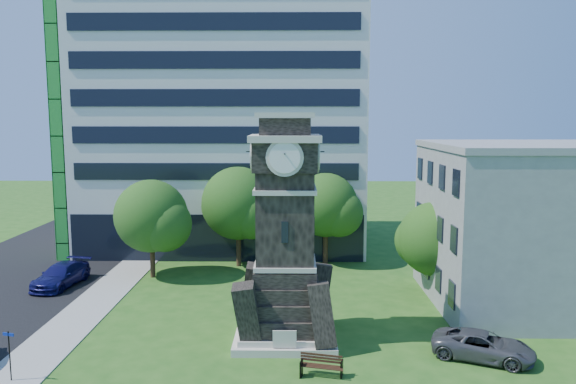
{
  "coord_description": "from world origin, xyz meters",
  "views": [
    {
      "loc": [
        3.5,
        -27.48,
        11.92
      ],
      "look_at": [
        3.08,
        7.37,
        7.36
      ],
      "focal_mm": 35.0,
      "sensor_mm": 36.0,
      "label": 1
    }
  ],
  "objects_px": {
    "car_street_north": "(61,275)",
    "park_bench": "(322,365)",
    "car_east_lot": "(483,346)",
    "clock_tower": "(285,243)",
    "street_sign": "(9,350)"
  },
  "relations": [
    {
      "from": "clock_tower",
      "to": "car_east_lot",
      "type": "height_order",
      "value": "clock_tower"
    },
    {
      "from": "car_street_north",
      "to": "car_east_lot",
      "type": "bearing_deg",
      "value": -16.08
    },
    {
      "from": "car_east_lot",
      "to": "park_bench",
      "type": "bearing_deg",
      "value": 127.27
    },
    {
      "from": "clock_tower",
      "to": "car_street_north",
      "type": "xyz_separation_m",
      "value": [
        -16.24,
        9.36,
        -4.49
      ]
    },
    {
      "from": "car_street_north",
      "to": "car_east_lot",
      "type": "xyz_separation_m",
      "value": [
        26.16,
        -12.01,
        -0.11
      ]
    },
    {
      "from": "clock_tower",
      "to": "street_sign",
      "type": "xyz_separation_m",
      "value": [
        -12.44,
        -5.35,
        -3.79
      ]
    },
    {
      "from": "car_street_north",
      "to": "park_bench",
      "type": "height_order",
      "value": "car_street_north"
    },
    {
      "from": "car_street_north",
      "to": "car_east_lot",
      "type": "height_order",
      "value": "car_street_north"
    },
    {
      "from": "clock_tower",
      "to": "car_east_lot",
      "type": "bearing_deg",
      "value": -14.96
    },
    {
      "from": "car_street_north",
      "to": "street_sign",
      "type": "xyz_separation_m",
      "value": [
        3.8,
        -14.71,
        0.7
      ]
    },
    {
      "from": "car_street_north",
      "to": "park_bench",
      "type": "xyz_separation_m",
      "value": [
        18.01,
        -13.98,
        -0.25
      ]
    },
    {
      "from": "car_east_lot",
      "to": "street_sign",
      "type": "height_order",
      "value": "street_sign"
    },
    {
      "from": "car_street_north",
      "to": "park_bench",
      "type": "distance_m",
      "value": 22.8
    },
    {
      "from": "car_street_north",
      "to": "street_sign",
      "type": "distance_m",
      "value": 15.21
    },
    {
      "from": "clock_tower",
      "to": "park_bench",
      "type": "xyz_separation_m",
      "value": [
        1.76,
        -4.63,
        -4.74
      ]
    }
  ]
}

